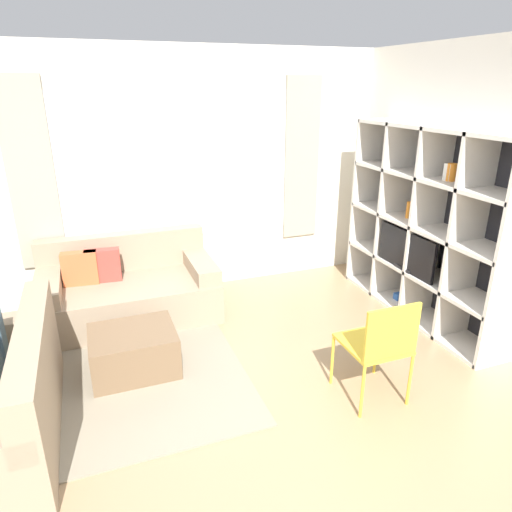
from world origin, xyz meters
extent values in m
plane|color=#9E7F5B|center=(0.00, 0.00, 0.00)|extent=(16.00, 16.00, 0.00)
cube|color=silver|center=(0.00, 3.15, 1.35)|extent=(5.96, 0.07, 2.70)
cube|color=white|center=(0.00, 3.11, 1.45)|extent=(2.62, 0.01, 1.60)
cube|color=#9E9984|center=(-1.48, 3.09, 1.45)|extent=(0.44, 0.03, 1.90)
cube|color=#9E9984|center=(1.48, 3.09, 1.45)|extent=(0.44, 0.03, 1.90)
cube|color=silver|center=(2.42, 1.56, 1.35)|extent=(0.07, 4.31, 2.70)
cube|color=gray|center=(-1.07, 1.60, 0.01)|extent=(2.33, 2.15, 0.01)
cube|color=#232328|center=(2.37, 1.61, 0.97)|extent=(0.02, 2.09, 1.94)
cube|color=silver|center=(2.17, 1.09, 0.97)|extent=(0.43, 0.04, 1.94)
cube|color=silver|center=(2.17, 1.61, 0.97)|extent=(0.43, 0.04, 1.94)
cube|color=silver|center=(2.17, 2.14, 0.97)|extent=(0.43, 0.04, 1.94)
cube|color=silver|center=(2.17, 2.66, 0.97)|extent=(0.43, 0.04, 1.94)
cube|color=silver|center=(2.17, 1.61, 0.02)|extent=(0.43, 2.09, 0.04)
cube|color=silver|center=(2.17, 1.61, 0.49)|extent=(0.43, 2.09, 0.04)
cube|color=silver|center=(2.17, 1.61, 0.97)|extent=(0.43, 2.09, 0.04)
cube|color=silver|center=(2.17, 1.61, 1.46)|extent=(0.43, 2.09, 0.04)
cube|color=silver|center=(2.17, 1.61, 1.92)|extent=(0.43, 2.09, 0.04)
cube|color=black|center=(1.99, 1.66, 0.71)|extent=(0.04, 0.84, 0.41)
cube|color=black|center=(2.01, 1.66, 0.52)|extent=(0.10, 0.24, 0.03)
cube|color=#2856A8|center=(2.14, 1.88, 0.07)|extent=(0.08, 0.08, 0.07)
cylinder|color=orange|center=(2.14, 1.37, 1.55)|extent=(0.09, 0.09, 0.16)
cube|color=white|center=(2.14, 1.39, 1.55)|extent=(0.08, 0.08, 0.15)
cube|color=#2856A8|center=(2.14, 1.91, 0.54)|extent=(0.11, 0.11, 0.07)
cylinder|color=orange|center=(2.14, 1.87, 1.07)|extent=(0.06, 0.06, 0.17)
cube|color=gray|center=(-0.70, 2.57, 0.20)|extent=(1.74, 0.96, 0.41)
cube|color=gray|center=(-0.70, 2.96, 0.61)|extent=(1.74, 0.18, 0.40)
cube|color=gray|center=(-1.45, 2.57, 0.49)|extent=(0.24, 0.90, 0.16)
cube|color=gray|center=(0.06, 2.57, 0.49)|extent=(0.24, 0.90, 0.16)
cube|color=#C65B33|center=(-1.14, 2.68, 0.58)|extent=(0.35, 0.15, 0.34)
cube|color=#AD3D33|center=(-0.92, 2.68, 0.58)|extent=(0.35, 0.15, 0.34)
cube|color=gray|center=(-1.45, 1.10, 0.61)|extent=(0.18, 1.65, 0.40)
cube|color=brown|center=(-0.78, 1.58, 0.19)|extent=(0.70, 0.58, 0.38)
cylinder|color=gold|center=(1.12, 0.83, 0.22)|extent=(0.02, 0.02, 0.44)
cylinder|color=gold|center=(0.70, 0.83, 0.22)|extent=(0.02, 0.02, 0.44)
cylinder|color=gold|center=(1.12, 0.40, 0.22)|extent=(0.02, 0.02, 0.44)
cylinder|color=gold|center=(0.70, 0.40, 0.22)|extent=(0.02, 0.02, 0.44)
cube|color=gold|center=(0.91, 0.62, 0.45)|extent=(0.44, 0.46, 0.02)
cube|color=gold|center=(0.91, 0.41, 0.66)|extent=(0.44, 0.02, 0.40)
camera|label=1|loc=(-0.97, -1.89, 2.30)|focal=32.00mm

